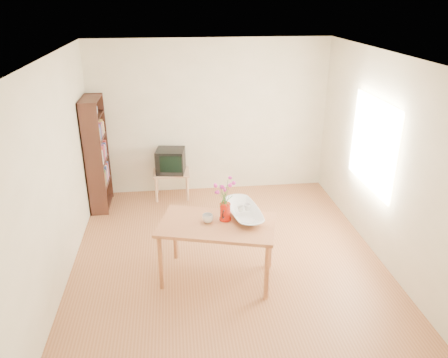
{
  "coord_description": "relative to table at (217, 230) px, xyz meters",
  "views": [
    {
      "loc": [
        -0.62,
        -4.91,
        3.24
      ],
      "look_at": [
        0.0,
        0.3,
        1.0
      ],
      "focal_mm": 35.0,
      "sensor_mm": 36.0,
      "label": 1
    }
  ],
  "objects": [
    {
      "name": "room",
      "position": [
        0.2,
        0.43,
        0.64
      ],
      "size": [
        4.5,
        4.5,
        4.5
      ],
      "color": "brown",
      "rests_on": "ground"
    },
    {
      "name": "table",
      "position": [
        0.0,
        0.0,
        0.0
      ],
      "size": [
        1.51,
        1.11,
        0.75
      ],
      "rotation": [
        0.0,
        0.0,
        -0.27
      ],
      "color": "#A25C37",
      "rests_on": "ground"
    },
    {
      "name": "teacup_a",
      "position": [
        0.3,
        0.18,
        0.29
      ],
      "size": [
        0.1,
        0.1,
        0.06
      ],
      "primitive_type": "imported",
      "rotation": [
        0.0,
        0.0,
        0.63
      ],
      "color": "white",
      "rests_on": "bowl"
    },
    {
      "name": "pitcher",
      "position": [
        0.1,
        0.08,
        0.18
      ],
      "size": [
        0.14,
        0.21,
        0.21
      ],
      "rotation": [
        0.0,
        0.0,
        -0.36
      ],
      "color": "red",
      "rests_on": "table"
    },
    {
      "name": "mug",
      "position": [
        -0.11,
        0.04,
        0.14
      ],
      "size": [
        0.14,
        0.14,
        0.1
      ],
      "primitive_type": "imported",
      "rotation": [
        0.0,
        0.0,
        3.18
      ],
      "color": "white",
      "rests_on": "table"
    },
    {
      "name": "teacup_b",
      "position": [
        0.39,
        0.2,
        0.29
      ],
      "size": [
        0.1,
        0.1,
        0.07
      ],
      "primitive_type": "imported",
      "rotation": [
        0.0,
        0.0,
        1.93
      ],
      "color": "white",
      "rests_on": "bowl"
    },
    {
      "name": "bookshelf",
      "position": [
        -1.68,
        2.18,
        0.18
      ],
      "size": [
        0.28,
        0.7,
        1.8
      ],
      "color": "black",
      "rests_on": "ground"
    },
    {
      "name": "bowl",
      "position": [
        0.34,
        0.18,
        0.34
      ],
      "size": [
        0.6,
        0.6,
        0.51
      ],
      "primitive_type": "imported",
      "rotation": [
        0.0,
        0.0,
        0.13
      ],
      "color": "white",
      "rests_on": "table"
    },
    {
      "name": "television",
      "position": [
        -0.53,
        2.41,
        -0.0
      ],
      "size": [
        0.51,
        0.49,
        0.4
      ],
      "rotation": [
        0.0,
        0.0,
        -0.15
      ],
      "color": "black",
      "rests_on": "tv_stand"
    },
    {
      "name": "tv_stand",
      "position": [
        -0.53,
        2.4,
        -0.28
      ],
      "size": [
        0.6,
        0.45,
        0.46
      ],
      "color": "tan",
      "rests_on": "ground"
    },
    {
      "name": "flowers",
      "position": [
        0.1,
        0.08,
        0.46
      ],
      "size": [
        0.24,
        0.24,
        0.34
      ],
      "primitive_type": null,
      "color": "#E435B0",
      "rests_on": "pitcher"
    }
  ]
}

